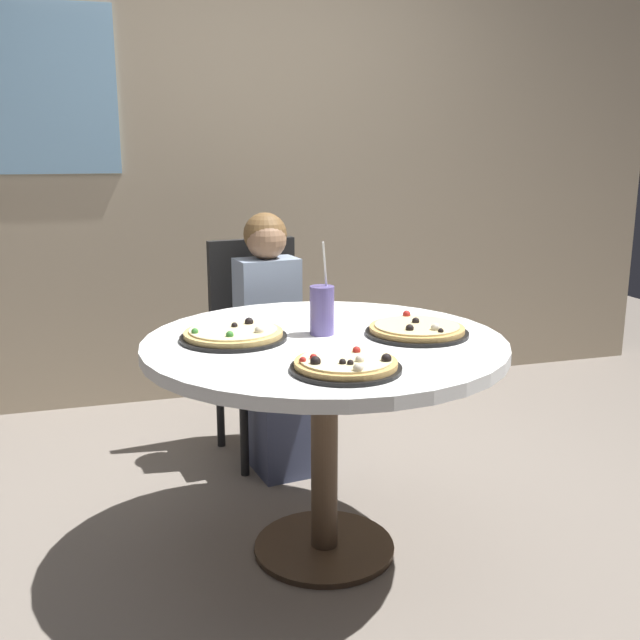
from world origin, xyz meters
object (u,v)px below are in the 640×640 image
object	(u,v)px
diner_child	(274,355)
pizza_veggie	(346,365)
dining_table	(324,369)
pizza_cheese	(417,330)
pizza_pepperoni	(234,334)
soda_cup	(322,310)
chair_wooden	(260,335)

from	to	relation	value
diner_child	pizza_veggie	bearing A→B (deg)	-92.87
dining_table	pizza_cheese	distance (m)	0.33
pizza_cheese	pizza_pepperoni	distance (m)	0.60
soda_cup	chair_wooden	bearing A→B (deg)	91.34
pizza_veggie	pizza_cheese	world-z (taller)	same
dining_table	pizza_pepperoni	xyz separation A→B (m)	(-0.28, 0.07, 0.12)
diner_child	pizza_pepperoni	world-z (taller)	diner_child
soda_cup	diner_child	bearing A→B (deg)	89.92
pizza_veggie	pizza_cheese	xyz separation A→B (m)	(0.35, 0.30, -0.00)
pizza_cheese	pizza_pepperoni	bearing A→B (deg)	168.87
soda_cup	dining_table	bearing A→B (deg)	-98.80
dining_table	pizza_veggie	bearing A→B (deg)	-97.48
pizza_cheese	soda_cup	size ratio (longest dim) A/B	1.10
diner_child	soda_cup	size ratio (longest dim) A/B	3.53
dining_table	pizza_veggie	distance (m)	0.37
dining_table	pizza_cheese	world-z (taller)	pizza_cheese
chair_wooden	pizza_pepperoni	size ratio (longest dim) A/B	2.77
chair_wooden	soda_cup	size ratio (longest dim) A/B	3.10
chair_wooden	pizza_cheese	xyz separation A→B (m)	(0.32, -0.98, 0.24)
dining_table	pizza_veggie	xyz separation A→B (m)	(-0.05, -0.34, 0.12)
chair_wooden	pizza_pepperoni	distance (m)	0.93
diner_child	pizza_cheese	distance (m)	0.89
pizza_veggie	pizza_cheese	distance (m)	0.46
chair_wooden	soda_cup	xyz separation A→B (m)	(0.02, -0.88, 0.30)
pizza_cheese	chair_wooden	bearing A→B (deg)	107.91
dining_table	diner_child	xyz separation A→B (m)	(0.01, 0.76, -0.16)
pizza_pepperoni	soda_cup	xyz separation A→B (m)	(0.29, -0.02, 0.06)
chair_wooden	pizza_veggie	size ratio (longest dim) A/B	3.06
pizza_pepperoni	soda_cup	bearing A→B (deg)	-3.60
pizza_veggie	pizza_cheese	size ratio (longest dim) A/B	0.92
dining_table	pizza_cheese	size ratio (longest dim) A/B	3.45
chair_wooden	pizza_veggie	world-z (taller)	chair_wooden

